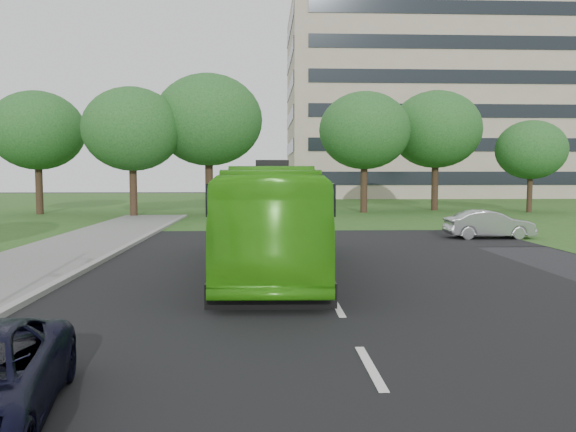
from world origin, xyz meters
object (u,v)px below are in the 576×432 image
(tree_park_d, at_px, (436,130))
(office_building, at_px, (437,104))
(tree_park_e, at_px, (531,150))
(tree_park_c, at_px, (364,131))
(tree_park_f, at_px, (37,131))
(tree_park_b, at_px, (208,120))
(bus, at_px, (272,219))
(sedan, at_px, (489,224))
(tree_park_a, at_px, (132,129))

(tree_park_d, bearing_deg, office_building, 72.76)
(tree_park_e, bearing_deg, tree_park_c, 178.41)
(office_building, relative_size, tree_park_d, 4.11)
(tree_park_c, height_order, tree_park_f, tree_park_c)
(tree_park_b, xyz_separation_m, tree_park_f, (-12.67, 1.27, -0.70))
(tree_park_c, distance_m, tree_park_f, 24.41)
(office_building, relative_size, tree_park_c, 4.31)
(tree_park_e, relative_size, bus, 0.63)
(sedan, bearing_deg, tree_park_c, 9.37)
(tree_park_f, bearing_deg, tree_park_e, 0.75)
(office_building, relative_size, tree_park_a, 4.52)
(tree_park_e, xyz_separation_m, tree_park_f, (-37.34, -0.49, 1.32))
(office_building, relative_size, bus, 3.51)
(tree_park_a, bearing_deg, tree_park_f, 155.51)
(tree_park_c, bearing_deg, tree_park_e, -1.59)
(bus, height_order, sedan, bus)
(tree_park_e, distance_m, tree_park_f, 37.37)
(tree_park_e, bearing_deg, tree_park_f, -179.25)
(tree_park_a, bearing_deg, tree_park_d, 16.25)
(tree_park_e, xyz_separation_m, sedan, (-10.26, -17.37, -4.20))
(office_building, bearing_deg, tree_park_e, -94.93)
(tree_park_c, distance_m, tree_park_e, 13.03)
(tree_park_a, relative_size, tree_park_d, 0.91)
(tree_park_b, xyz_separation_m, tree_park_e, (24.68, 1.76, -2.01))
(tree_park_e, height_order, sedan, tree_park_e)
(bus, bearing_deg, tree_park_a, 114.26)
(bus, bearing_deg, tree_park_e, 52.66)
(tree_park_a, distance_m, tree_park_d, 23.92)
(tree_park_c, height_order, tree_park_d, tree_park_d)
(office_building, height_order, tree_park_c, office_building)
(tree_park_d, height_order, bus, tree_park_d)
(tree_park_a, height_order, tree_park_d, tree_park_d)
(tree_park_d, xyz_separation_m, tree_park_e, (6.66, -2.69, -1.74))
(tree_park_b, relative_size, bus, 0.89)
(tree_park_e, distance_m, sedan, 20.60)
(tree_park_d, bearing_deg, tree_park_c, -159.65)
(tree_park_c, xyz_separation_m, tree_park_d, (6.28, 2.33, 0.29))
(tree_park_b, xyz_separation_m, sedan, (14.42, -15.61, -6.22))
(office_building, relative_size, tree_park_e, 5.61)
(tree_park_f, height_order, bus, tree_park_f)
(tree_park_b, bearing_deg, office_building, 51.95)
(sedan, bearing_deg, bus, 129.83)
(tree_park_e, bearing_deg, tree_park_a, -172.31)
(tree_park_a, xyz_separation_m, sedan, (19.37, -13.36, -5.36))
(tree_park_d, height_order, sedan, tree_park_d)
(tree_park_e, relative_size, tree_park_f, 0.79)
(tree_park_b, bearing_deg, sedan, -47.27)
(office_building, height_order, tree_park_a, office_building)
(tree_park_e, xyz_separation_m, bus, (-20.44, -25.63, -3.26))
(office_building, bearing_deg, tree_park_c, -115.56)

